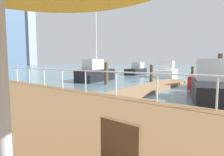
% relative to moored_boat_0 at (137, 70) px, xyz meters
% --- Properties ---
extents(ground_plane, '(300.00, 300.00, 0.00)m').
position_rel_moored_boat_0_xyz_m(ground_plane, '(-15.57, 4.93, -0.71)').
color(ground_plane, slate).
extents(floating_dock, '(11.95, 2.00, 0.18)m').
position_rel_moored_boat_0_xyz_m(floating_dock, '(-13.09, -8.54, -0.62)').
color(floating_dock, '#93704C').
rests_on(floating_dock, ground_plane).
extents(boardwalk_railing, '(0.06, 30.49, 1.08)m').
position_rel_moored_boat_0_xyz_m(boardwalk_railing, '(-18.72, -5.46, 0.54)').
color(boardwalk_railing, white).
rests_on(boardwalk_railing, boardwalk).
extents(dock_piling_1, '(0.26, 0.26, 1.53)m').
position_rel_moored_boat_0_xyz_m(dock_piling_1, '(-8.00, -10.13, 0.05)').
color(dock_piling_1, brown).
rests_on(dock_piling_1, ground_plane).
extents(dock_piling_2, '(0.33, 0.33, 1.89)m').
position_rel_moored_boat_0_xyz_m(dock_piling_2, '(-13.42, -4.40, 0.23)').
color(dock_piling_2, brown).
rests_on(dock_piling_2, ground_plane).
extents(dock_piling_3, '(0.35, 0.35, 2.58)m').
position_rel_moored_boat_0_xyz_m(dock_piling_3, '(-8.82, -12.28, 0.58)').
color(dock_piling_3, '#473826').
rests_on(dock_piling_3, ground_plane).
extents(dock_piling_4, '(0.30, 0.30, 1.95)m').
position_rel_moored_boat_0_xyz_m(dock_piling_4, '(-4.65, -10.50, 0.26)').
color(dock_piling_4, brown).
rests_on(dock_piling_4, ground_plane).
extents(dock_piling_5, '(0.34, 0.34, 1.67)m').
position_rel_moored_boat_0_xyz_m(dock_piling_5, '(-9.20, -6.67, 0.12)').
color(dock_piling_5, brown).
rests_on(dock_piling_5, ground_plane).
extents(moored_boat_0, '(6.72, 2.99, 1.95)m').
position_rel_moored_boat_0_xyz_m(moored_boat_0, '(0.00, 0.00, 0.00)').
color(moored_boat_0, black).
rests_on(moored_boat_0, ground_plane).
extents(moored_boat_1, '(5.44, 2.53, 1.99)m').
position_rel_moored_boat_0_xyz_m(moored_boat_1, '(-9.94, -11.95, -0.03)').
color(moored_boat_1, red).
rests_on(moored_boat_1, ground_plane).
extents(moored_boat_3, '(5.48, 2.90, 2.05)m').
position_rel_moored_boat_0_xyz_m(moored_boat_3, '(-15.21, -12.52, 0.00)').
color(moored_boat_3, black).
rests_on(moored_boat_3, ground_plane).
extents(moored_boat_4, '(5.09, 2.15, 6.97)m').
position_rel_moored_boat_0_xyz_m(moored_boat_4, '(-12.01, -1.85, 0.14)').
color(moored_boat_4, black).
rests_on(moored_boat_4, ground_plane).
extents(moored_boat_5, '(6.71, 3.16, 2.08)m').
position_rel_moored_boat_0_xyz_m(moored_boat_5, '(-2.31, -5.88, 0.04)').
color(moored_boat_5, white).
rests_on(moored_boat_5, ground_plane).
extents(skyline_tower_4, '(13.64, 10.14, 55.17)m').
position_rel_moored_boat_0_xyz_m(skyline_tower_4, '(22.71, 102.16, 26.88)').
color(skyline_tower_4, slate).
rests_on(skyline_tower_4, ground_plane).
extents(skyline_tower_5, '(6.93, 10.16, 79.29)m').
position_rel_moored_boat_0_xyz_m(skyline_tower_5, '(41.48, 116.82, 38.93)').
color(skyline_tower_5, '#8C939E').
rests_on(skyline_tower_5, ground_plane).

